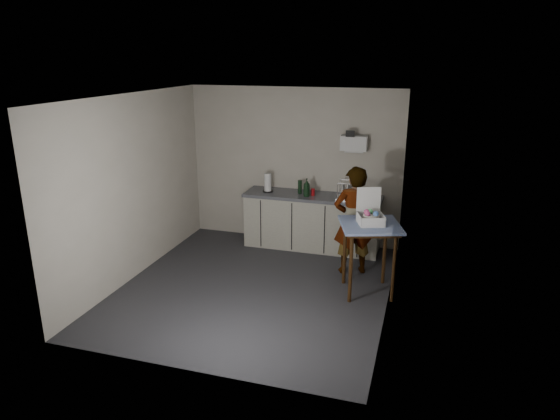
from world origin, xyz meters
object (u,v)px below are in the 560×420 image
(kitchen_counter, at_px, (312,223))
(soda_can, at_px, (313,192))
(dish_rack, at_px, (349,195))
(dark_bottle, at_px, (300,187))
(soap_bottle, at_px, (307,187))
(standing_man, at_px, (353,221))
(paper_towel, at_px, (268,183))
(bakery_box, at_px, (370,216))
(side_table, at_px, (370,233))

(kitchen_counter, height_order, soda_can, soda_can)
(dish_rack, bearing_deg, dark_bottle, 174.77)
(soap_bottle, xyz_separation_m, soda_can, (0.09, 0.07, -0.09))
(dark_bottle, bearing_deg, kitchen_counter, -6.81)
(standing_man, relative_size, paper_towel, 5.17)
(standing_man, relative_size, dish_rack, 3.99)
(kitchen_counter, xyz_separation_m, bakery_box, (1.09, -1.38, 0.66))
(dark_bottle, relative_size, dish_rack, 0.56)
(soda_can, xyz_separation_m, dark_bottle, (-0.23, 0.06, 0.06))
(soap_bottle, distance_m, dark_bottle, 0.20)
(side_table, xyz_separation_m, soap_bottle, (-1.18, 1.28, 0.20))
(soap_bottle, distance_m, bakery_box, 1.73)
(standing_man, xyz_separation_m, soda_can, (-0.78, 0.75, 0.17))
(paper_towel, bearing_deg, standing_man, -26.33)
(kitchen_counter, relative_size, side_table, 2.28)
(standing_man, xyz_separation_m, paper_towel, (-1.55, 0.77, 0.26))
(standing_man, bearing_deg, paper_towel, -49.60)
(side_table, bearing_deg, soap_bottle, 114.81)
(paper_towel, bearing_deg, bakery_box, -36.21)
(soda_can, distance_m, dark_bottle, 0.25)
(paper_towel, xyz_separation_m, dish_rack, (1.37, -0.03, -0.08))
(soda_can, distance_m, paper_towel, 0.78)
(dark_bottle, xyz_separation_m, dish_rack, (0.83, -0.08, -0.05))
(kitchen_counter, bearing_deg, dark_bottle, 173.19)
(soda_can, bearing_deg, dark_bottle, 165.27)
(standing_man, bearing_deg, soap_bottle, -61.41)
(side_table, relative_size, bakery_box, 2.17)
(soap_bottle, bearing_deg, soda_can, 40.29)
(side_table, distance_m, soap_bottle, 1.75)
(soap_bottle, bearing_deg, standing_man, -38.14)
(kitchen_counter, relative_size, soda_can, 19.76)
(dish_rack, bearing_deg, kitchen_counter, 175.35)
(side_table, distance_m, soda_can, 1.74)
(paper_towel, height_order, bakery_box, bakery_box)
(kitchen_counter, height_order, bakery_box, bakery_box)
(side_table, bearing_deg, paper_towel, 125.93)
(soap_bottle, distance_m, paper_towel, 0.69)
(kitchen_counter, distance_m, dark_bottle, 0.64)
(standing_man, bearing_deg, kitchen_counter, -68.20)
(dark_bottle, bearing_deg, standing_man, -38.80)
(soap_bottle, relative_size, dark_bottle, 1.30)
(paper_towel, bearing_deg, dark_bottle, 5.12)
(soda_can, bearing_deg, paper_towel, 179.00)
(side_table, bearing_deg, kitchen_counter, 110.62)
(standing_man, height_order, paper_towel, standing_man)
(kitchen_counter, relative_size, soap_bottle, 7.68)
(soda_can, xyz_separation_m, paper_towel, (-0.77, 0.01, 0.09))
(soap_bottle, height_order, paper_towel, paper_towel)
(side_table, bearing_deg, soda_can, 111.06)
(side_table, height_order, soda_can, soda_can)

